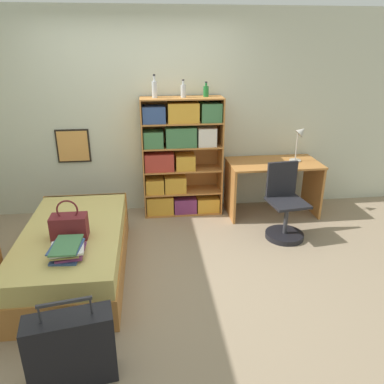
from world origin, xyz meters
TOP-DOWN VIEW (x-y plane):
  - ground_plane at (0.00, 0.00)m, footprint 14.00×14.00m
  - wall_back at (-0.00, 1.56)m, footprint 10.00×0.09m
  - bed at (-0.67, 0.02)m, footprint 0.97×1.83m
  - handbag at (-0.65, -0.16)m, footprint 0.33×0.18m
  - book_stack_on_bed at (-0.61, -0.49)m, footprint 0.31×0.37m
  - suitcase at (-0.46, -1.34)m, footprint 0.60×0.30m
  - bookcase at (0.49, 1.34)m, footprint 1.04×0.34m
  - bottle_green at (0.21, 1.34)m, footprint 0.07×0.07m
  - bottle_brown at (0.56, 1.32)m, footprint 0.06×0.06m
  - bottle_clear at (0.84, 1.36)m, footprint 0.07×0.07m
  - desk at (1.73, 1.18)m, footprint 1.19×0.66m
  - desk_lamp at (2.06, 1.20)m, footprint 0.20×0.15m
  - desk_chair at (1.67, 0.50)m, footprint 0.46×0.46m

SIDE VIEW (x-z plane):
  - ground_plane at x=0.00m, z-range 0.00..0.00m
  - bed at x=-0.67m, z-range 0.00..0.48m
  - suitcase at x=-0.46m, z-range -0.06..0.60m
  - desk_chair at x=1.67m, z-range -0.16..0.74m
  - desk at x=1.73m, z-range 0.14..0.86m
  - book_stack_on_bed at x=-0.61m, z-range 0.49..0.60m
  - handbag at x=-0.65m, z-range 0.41..0.80m
  - bookcase at x=0.49m, z-range 0.00..1.55m
  - desk_lamp at x=2.06m, z-range 0.80..1.28m
  - wall_back at x=0.00m, z-range 0.00..2.60m
  - bottle_clear at x=0.84m, z-range 1.53..1.71m
  - bottle_brown at x=0.56m, z-range 1.53..1.74m
  - bottle_green at x=0.21m, z-range 1.52..1.79m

